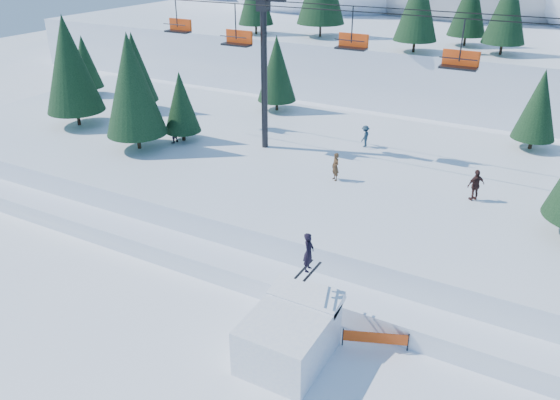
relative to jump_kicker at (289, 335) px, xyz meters
The scene contains 9 objects.
ground 2.80m from the jump_kicker, 123.28° to the right, with size 160.00×160.00×0.00m, color white.
mid_shelf 15.95m from the jump_kicker, 95.00° to the left, with size 70.00×22.00×2.50m, color white.
berm 6.08m from the jump_kicker, 103.28° to the left, with size 70.00×6.00×1.10m, color white.
jump_kicker is the anchor object (origin of this frame).
chairlift 17.88m from the jump_kicker, 89.46° to the left, with size 46.00×3.21×10.28m.
conifer_stand 17.12m from the jump_kicker, 82.19° to the left, with size 63.71×16.93×9.79m.
distant_skiers 16.27m from the jump_kicker, 96.03° to the left, with size 31.62×7.91×1.87m.
banner_near 3.84m from the jump_kicker, 37.32° to the left, with size 2.67×1.08×0.90m.
banner_far 10.70m from the jump_kicker, 17.32° to the left, with size 2.82×0.56×0.90m.
Camera 1 is at (9.72, -13.86, 16.26)m, focal length 35.00 mm.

